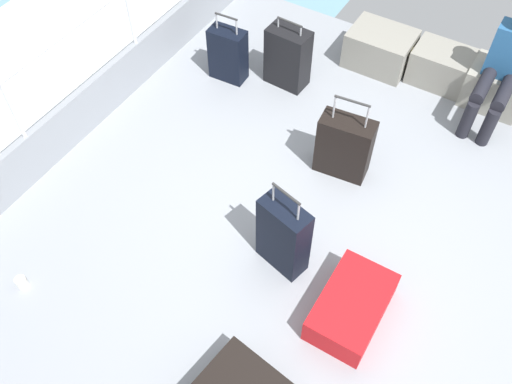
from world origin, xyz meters
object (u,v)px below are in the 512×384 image
at_px(cargo_crate_2, 496,87).
at_px(paper_cup, 22,282).
at_px(suitcase_0, 283,236).
at_px(suitcase_1, 288,57).
at_px(suitcase_5, 351,307).
at_px(cargo_crate_0, 380,49).
at_px(suitcase_4, 344,147).
at_px(cargo_crate_1, 441,66).
at_px(suitcase_3, 228,54).
at_px(passenger_seated, 505,66).

relative_size(cargo_crate_2, paper_cup, 5.65).
height_order(suitcase_0, suitcase_1, suitcase_0).
xyz_separation_m(cargo_crate_2, suitcase_5, (-0.21, -2.67, -0.07)).
xyz_separation_m(cargo_crate_0, suitcase_4, (0.29, -1.46, 0.10)).
bearing_deg(suitcase_0, paper_cup, -142.31).
xyz_separation_m(cargo_crate_1, cargo_crate_2, (0.53, -0.04, 0.01)).
relative_size(suitcase_1, suitcase_3, 1.00).
bearing_deg(passenger_seated, suitcase_0, -109.66).
xyz_separation_m(suitcase_0, suitcase_4, (-0.01, 1.04, -0.04)).
height_order(suitcase_3, suitcase_5, suitcase_3).
bearing_deg(cargo_crate_1, cargo_crate_2, -4.00).
bearing_deg(cargo_crate_2, suitcase_0, -108.35).
height_order(cargo_crate_2, suitcase_4, suitcase_4).
bearing_deg(cargo_crate_1, suitcase_5, -83.17).
distance_m(suitcase_3, suitcase_4, 1.56).
relative_size(cargo_crate_0, paper_cup, 6.49).
bearing_deg(cargo_crate_0, paper_cup, -108.22).
xyz_separation_m(suitcase_0, suitcase_1, (-0.96, 1.79, -0.03)).
height_order(suitcase_4, suitcase_5, suitcase_4).
bearing_deg(suitcase_4, suitcase_1, 141.60).
xyz_separation_m(passenger_seated, suitcase_5, (-0.21, -2.49, -0.45)).
xyz_separation_m(suitcase_3, paper_cup, (-0.03, -2.74, -0.22)).
relative_size(cargo_crate_2, suitcase_0, 0.68).
xyz_separation_m(cargo_crate_1, suitcase_3, (-1.79, -1.00, 0.09)).
xyz_separation_m(cargo_crate_1, paper_cup, (-1.82, -3.74, -0.13)).
height_order(cargo_crate_1, suitcase_1, suitcase_1).
height_order(passenger_seated, suitcase_0, passenger_seated).
bearing_deg(suitcase_1, paper_cup, -100.64).
distance_m(passenger_seated, suitcase_1, 1.90).
relative_size(cargo_crate_0, suitcase_1, 0.93).
xyz_separation_m(passenger_seated, suitcase_4, (-0.85, -1.31, -0.28)).
bearing_deg(suitcase_4, passenger_seated, 56.86).
distance_m(suitcase_3, paper_cup, 2.75).
bearing_deg(suitcase_4, cargo_crate_0, 101.33).
height_order(suitcase_0, suitcase_4, suitcase_0).
bearing_deg(suitcase_0, suitcase_3, 133.40).
distance_m(passenger_seated, suitcase_3, 2.47).
distance_m(passenger_seated, suitcase_4, 1.58).
relative_size(cargo_crate_1, suitcase_0, 0.72).
relative_size(cargo_crate_1, suitcase_5, 0.87).
distance_m(suitcase_4, paper_cup, 2.68).
height_order(suitcase_3, suitcase_4, suitcase_4).
bearing_deg(paper_cup, passenger_seated, 56.23).
height_order(cargo_crate_0, passenger_seated, passenger_seated).
xyz_separation_m(cargo_crate_0, suitcase_3, (-1.18, -0.93, 0.08)).
distance_m(cargo_crate_1, suitcase_5, 2.73).
bearing_deg(suitcase_1, suitcase_5, -50.62).
bearing_deg(suitcase_3, paper_cup, -90.65).
xyz_separation_m(cargo_crate_1, suitcase_1, (-1.26, -0.78, 0.12)).
bearing_deg(suitcase_0, passenger_seated, 70.34).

